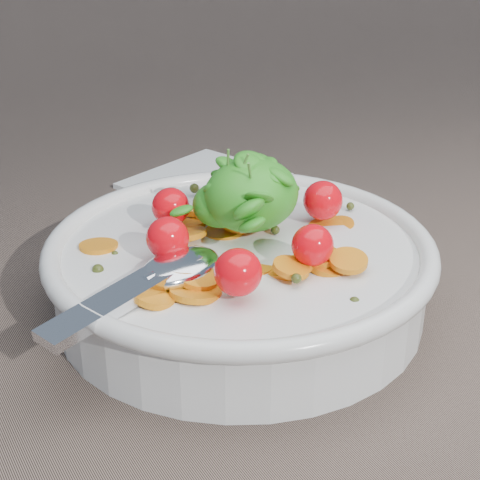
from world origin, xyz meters
TOP-DOWN VIEW (x-y plane):
  - ground at (0.00, 0.00)m, footprint 6.00×6.00m
  - bowl at (-0.02, 0.02)m, footprint 0.31×0.28m
  - napkin at (0.08, 0.26)m, footprint 0.18×0.17m

SIDE VIEW (x-z plane):
  - ground at x=0.00m, z-range 0.00..0.00m
  - napkin at x=0.08m, z-range 0.00..0.01m
  - bowl at x=-0.02m, z-range -0.03..0.09m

